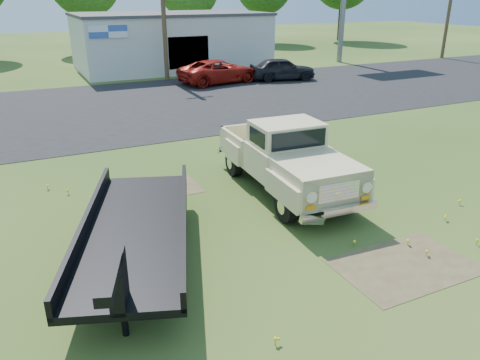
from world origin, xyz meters
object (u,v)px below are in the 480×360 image
(flatbed_trailer, at_px, (136,224))
(vintage_pickup_truck, at_px, (286,157))
(red_pickup, at_px, (219,72))
(dark_sedan, at_px, (282,69))

(flatbed_trailer, bearing_deg, vintage_pickup_truck, 41.12)
(vintage_pickup_truck, bearing_deg, flatbed_trailer, -155.42)
(red_pickup, bearing_deg, dark_sedan, -109.93)
(vintage_pickup_truck, distance_m, dark_sedan, 19.22)
(flatbed_trailer, xyz_separation_m, dark_sedan, (14.64, 18.55, -0.15))
(flatbed_trailer, height_order, dark_sedan, flatbed_trailer)
(dark_sedan, bearing_deg, red_pickup, 92.12)
(flatbed_trailer, height_order, red_pickup, flatbed_trailer)
(vintage_pickup_truck, height_order, red_pickup, vintage_pickup_truck)
(flatbed_trailer, bearing_deg, red_pickup, 81.52)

